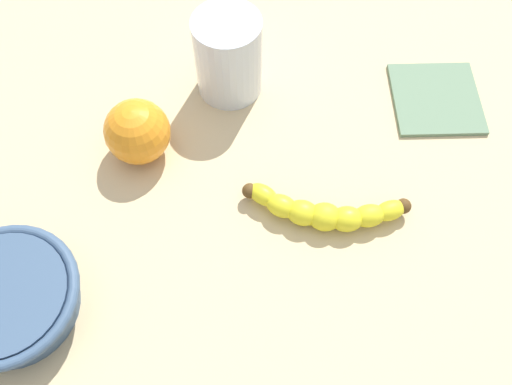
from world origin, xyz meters
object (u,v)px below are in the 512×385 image
object	(u,v)px
smoothie_glass	(228,58)
orange_fruit	(137,132)
banana	(325,211)
ceramic_bowl	(8,299)

from	to	relation	value
smoothie_glass	orange_fruit	world-z (taller)	smoothie_glass
smoothie_glass	orange_fruit	bearing A→B (deg)	152.67
smoothie_glass	orange_fruit	distance (cm)	15.27
orange_fruit	smoothie_glass	bearing A→B (deg)	-27.33
banana	orange_fruit	bearing A→B (deg)	163.97
banana	smoothie_glass	world-z (taller)	smoothie_glass
ceramic_bowl	orange_fruit	distance (cm)	23.65
ceramic_bowl	orange_fruit	xyz separation A→B (cm)	(23.20, -4.47, 1.05)
orange_fruit	banana	bearing A→B (deg)	-94.86
smoothie_glass	ceramic_bowl	world-z (taller)	smoothie_glass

